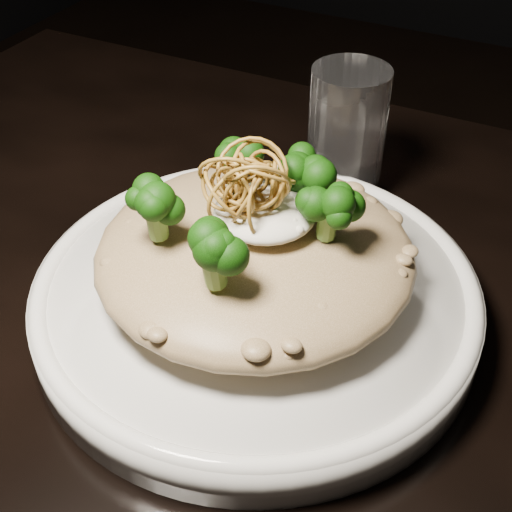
# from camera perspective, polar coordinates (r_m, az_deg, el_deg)

# --- Properties ---
(table) EXTENTS (1.10, 0.80, 0.75)m
(table) POSITION_cam_1_polar(r_m,az_deg,el_deg) (0.53, 4.29, -16.47)
(table) COLOR black
(table) RESTS_ON ground
(plate) EXTENTS (0.31, 0.31, 0.03)m
(plate) POSITION_cam_1_polar(r_m,az_deg,el_deg) (0.50, -0.00, -3.47)
(plate) COLOR white
(plate) RESTS_ON table
(risotto) EXTENTS (0.21, 0.21, 0.05)m
(risotto) POSITION_cam_1_polar(r_m,az_deg,el_deg) (0.48, -0.09, 0.28)
(risotto) COLOR brown
(risotto) RESTS_ON plate
(broccoli) EXTENTS (0.13, 0.13, 0.05)m
(broccoli) POSITION_cam_1_polar(r_m,az_deg,el_deg) (0.45, -0.85, 4.70)
(broccoli) COLOR black
(broccoli) RESTS_ON risotto
(cheese) EXTENTS (0.07, 0.07, 0.02)m
(cheese) POSITION_cam_1_polar(r_m,az_deg,el_deg) (0.46, 0.73, 3.54)
(cheese) COLOR white
(cheese) RESTS_ON risotto
(shallots) EXTENTS (0.06, 0.06, 0.04)m
(shallots) POSITION_cam_1_polar(r_m,az_deg,el_deg) (0.44, -0.63, 6.48)
(shallots) COLOR brown
(shallots) RESTS_ON cheese
(drinking_glass) EXTENTS (0.09, 0.09, 0.11)m
(drinking_glass) POSITION_cam_1_polar(r_m,az_deg,el_deg) (0.61, 7.26, 9.67)
(drinking_glass) COLOR silver
(drinking_glass) RESTS_ON table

